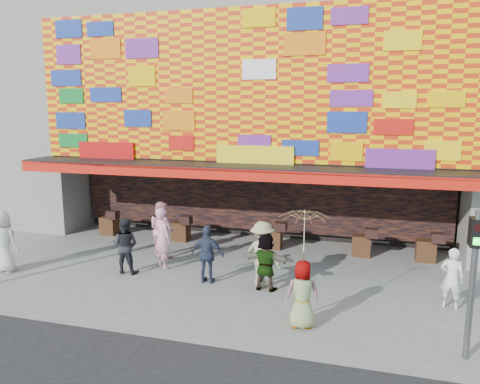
{
  "coord_description": "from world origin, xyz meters",
  "views": [
    {
      "loc": [
        4.29,
        -10.91,
        4.89
      ],
      "look_at": [
        0.54,
        2.0,
        2.44
      ],
      "focal_mm": 35.0,
      "sensor_mm": 36.0,
      "label": 1
    }
  ],
  "objects_px": {
    "signal_right": "(474,268)",
    "ped_d": "(262,254)",
    "ped_a": "(3,242)",
    "ped_g": "(302,294)",
    "ped_e": "(208,254)",
    "ped_i": "(162,229)",
    "parasol": "(304,232)",
    "ped_f": "(266,262)",
    "ped_b": "(163,238)",
    "ped_h": "(452,278)",
    "ped_c": "(125,245)"
  },
  "relations": [
    {
      "from": "ped_c",
      "to": "ped_h",
      "type": "height_order",
      "value": "ped_c"
    },
    {
      "from": "signal_right",
      "to": "parasol",
      "type": "height_order",
      "value": "signal_right"
    },
    {
      "from": "ped_e",
      "to": "ped_a",
      "type": "bearing_deg",
      "value": 8.82
    },
    {
      "from": "ped_g",
      "to": "ped_h",
      "type": "height_order",
      "value": "ped_g"
    },
    {
      "from": "ped_f",
      "to": "ped_i",
      "type": "relative_size",
      "value": 0.86
    },
    {
      "from": "ped_b",
      "to": "ped_f",
      "type": "distance_m",
      "value": 3.53
    },
    {
      "from": "ped_a",
      "to": "ped_g",
      "type": "bearing_deg",
      "value": 172.14
    },
    {
      "from": "ped_f",
      "to": "parasol",
      "type": "distance_m",
      "value": 2.7
    },
    {
      "from": "ped_c",
      "to": "parasol",
      "type": "height_order",
      "value": "parasol"
    },
    {
      "from": "ped_e",
      "to": "ped_h",
      "type": "relative_size",
      "value": 1.07
    },
    {
      "from": "ped_f",
      "to": "ped_e",
      "type": "bearing_deg",
      "value": 2.57
    },
    {
      "from": "ped_c",
      "to": "ped_h",
      "type": "bearing_deg",
      "value": 176.85
    },
    {
      "from": "ped_e",
      "to": "ped_i",
      "type": "distance_m",
      "value": 2.9
    },
    {
      "from": "ped_d",
      "to": "ped_h",
      "type": "relative_size",
      "value": 1.18
    },
    {
      "from": "ped_d",
      "to": "ped_g",
      "type": "relative_size",
      "value": 1.17
    },
    {
      "from": "ped_a",
      "to": "ped_g",
      "type": "xyz_separation_m",
      "value": [
        9.14,
        -1.11,
        -0.16
      ]
    },
    {
      "from": "ped_b",
      "to": "ped_c",
      "type": "distance_m",
      "value": 1.13
    },
    {
      "from": "ped_f",
      "to": "parasol",
      "type": "height_order",
      "value": "parasol"
    },
    {
      "from": "ped_f",
      "to": "ped_g",
      "type": "bearing_deg",
      "value": 128.7
    },
    {
      "from": "ped_g",
      "to": "ped_i",
      "type": "height_order",
      "value": "ped_i"
    },
    {
      "from": "ped_c",
      "to": "ped_f",
      "type": "height_order",
      "value": "ped_c"
    },
    {
      "from": "signal_right",
      "to": "ped_d",
      "type": "bearing_deg",
      "value": 151.42
    },
    {
      "from": "ped_a",
      "to": "ped_e",
      "type": "distance_m",
      "value": 6.23
    },
    {
      "from": "ped_d",
      "to": "ped_b",
      "type": "bearing_deg",
      "value": 13.96
    },
    {
      "from": "signal_right",
      "to": "ped_e",
      "type": "xyz_separation_m",
      "value": [
        -6.28,
        2.4,
        -1.04
      ]
    },
    {
      "from": "ped_d",
      "to": "ped_a",
      "type": "bearing_deg",
      "value": 31.68
    },
    {
      "from": "ped_f",
      "to": "ped_g",
      "type": "xyz_separation_m",
      "value": [
        1.28,
        -1.91,
        -0.01
      ]
    },
    {
      "from": "ped_b",
      "to": "ped_f",
      "type": "xyz_separation_m",
      "value": [
        3.43,
        -0.83,
        -0.16
      ]
    },
    {
      "from": "ped_e",
      "to": "ped_i",
      "type": "relative_size",
      "value": 0.89
    },
    {
      "from": "ped_e",
      "to": "ped_g",
      "type": "height_order",
      "value": "ped_e"
    },
    {
      "from": "ped_a",
      "to": "ped_i",
      "type": "distance_m",
      "value": 4.74
    },
    {
      "from": "ped_g",
      "to": "signal_right",
      "type": "bearing_deg",
      "value": 160.47
    },
    {
      "from": "signal_right",
      "to": "ped_a",
      "type": "relative_size",
      "value": 1.6
    },
    {
      "from": "parasol",
      "to": "ped_a",
      "type": "bearing_deg",
      "value": 173.08
    },
    {
      "from": "ped_a",
      "to": "parasol",
      "type": "height_order",
      "value": "parasol"
    },
    {
      "from": "ped_a",
      "to": "ped_b",
      "type": "bearing_deg",
      "value": -160.8
    },
    {
      "from": "ped_f",
      "to": "parasol",
      "type": "bearing_deg",
      "value": 128.7
    },
    {
      "from": "ped_d",
      "to": "ped_e",
      "type": "relative_size",
      "value": 1.11
    },
    {
      "from": "parasol",
      "to": "ped_b",
      "type": "bearing_deg",
      "value": 149.83
    },
    {
      "from": "ped_g",
      "to": "ped_h",
      "type": "distance_m",
      "value": 3.92
    },
    {
      "from": "ped_b",
      "to": "parasol",
      "type": "relative_size",
      "value": 0.96
    },
    {
      "from": "ped_d",
      "to": "ped_i",
      "type": "relative_size",
      "value": 0.99
    },
    {
      "from": "ped_a",
      "to": "parasol",
      "type": "bearing_deg",
      "value": 172.14
    },
    {
      "from": "ped_d",
      "to": "ped_f",
      "type": "height_order",
      "value": "ped_d"
    },
    {
      "from": "signal_right",
      "to": "ped_h",
      "type": "relative_size",
      "value": 1.95
    },
    {
      "from": "ped_h",
      "to": "ped_g",
      "type": "bearing_deg",
      "value": 46.47
    },
    {
      "from": "ped_f",
      "to": "parasol",
      "type": "relative_size",
      "value": 0.8
    },
    {
      "from": "signal_right",
      "to": "ped_e",
      "type": "height_order",
      "value": "signal_right"
    },
    {
      "from": "ped_f",
      "to": "ped_g",
      "type": "relative_size",
      "value": 1.02
    },
    {
      "from": "ped_e",
      "to": "ped_g",
      "type": "distance_m",
      "value": 3.56
    }
  ]
}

